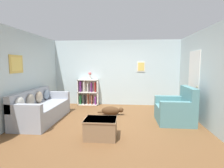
# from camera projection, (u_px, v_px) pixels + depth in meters

# --- Properties ---
(ground_plane) EXTENTS (14.00, 14.00, 0.00)m
(ground_plane) POSITION_uv_depth(u_px,v_px,m) (111.00, 122.00, 5.00)
(ground_plane) COLOR brown
(wall_back) EXTENTS (5.60, 0.13, 2.60)m
(wall_back) POSITION_uv_depth(u_px,v_px,m) (116.00, 73.00, 7.08)
(wall_back) COLOR silver
(wall_back) RESTS_ON ground_plane
(wall_left) EXTENTS (0.13, 5.00, 2.60)m
(wall_left) POSITION_uv_depth(u_px,v_px,m) (24.00, 76.00, 5.08)
(wall_left) COLOR silver
(wall_left) RESTS_ON ground_plane
(wall_right) EXTENTS (0.16, 5.00, 2.60)m
(wall_right) POSITION_uv_depth(u_px,v_px,m) (206.00, 78.00, 4.65)
(wall_right) COLOR silver
(wall_right) RESTS_ON ground_plane
(couch) EXTENTS (0.88, 2.08, 0.90)m
(couch) POSITION_uv_depth(u_px,v_px,m) (42.00, 109.00, 5.11)
(couch) COLOR #9399A3
(couch) RESTS_ON ground_plane
(bookshelf) EXTENTS (0.83, 0.28, 1.04)m
(bookshelf) POSITION_uv_depth(u_px,v_px,m) (88.00, 92.00, 7.08)
(bookshelf) COLOR silver
(bookshelf) RESTS_ON ground_plane
(recliner_chair) EXTENTS (0.95, 1.01, 1.02)m
(recliner_chair) POSITION_uv_depth(u_px,v_px,m) (176.00, 110.00, 4.93)
(recliner_chair) COLOR slate
(recliner_chair) RESTS_ON ground_plane
(coffee_table) EXTENTS (0.72, 0.56, 0.44)m
(coffee_table) POSITION_uv_depth(u_px,v_px,m) (101.00, 128.00, 3.90)
(coffee_table) COLOR #846647
(coffee_table) RESTS_ON ground_plane
(dog) EXTENTS (0.86, 0.25, 0.28)m
(dog) POSITION_uv_depth(u_px,v_px,m) (111.00, 111.00, 5.68)
(dog) COLOR #472D19
(dog) RESTS_ON ground_plane
(vase) EXTENTS (0.12, 0.12, 0.30)m
(vase) POSITION_uv_depth(u_px,v_px,m) (90.00, 75.00, 6.97)
(vase) COLOR silver
(vase) RESTS_ON bookshelf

